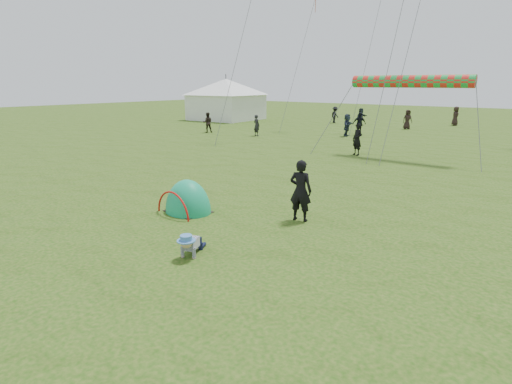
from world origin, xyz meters
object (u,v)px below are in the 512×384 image
Objects in this scene: standing_adult at (301,191)px; event_marquee at (226,98)px; crawling_toddler at (190,243)px; popup_tent at (188,212)px.

event_marquee reaches higher than standing_adult.
event_marquee is at bearing 106.53° from crawling_toddler.
crawling_toddler is 0.38× the size of popup_tent.
event_marquee reaches higher than crawling_toddler.
crawling_toddler is 3.80m from standing_adult.
popup_tent is at bearing 114.11° from crawling_toddler.
event_marquee is (-24.24, 23.88, 1.44)m from standing_adult.
standing_adult is 34.06m from event_marquee.
popup_tent is (-2.49, 2.24, -0.30)m from crawling_toddler.
standing_adult is at bearing -48.14° from event_marquee.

